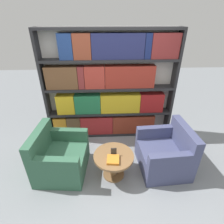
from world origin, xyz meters
The scene contains 7 objects.
ground_plane centered at (0.00, 0.00, 0.00)m, with size 14.00×14.00×0.00m, color gray.
bookshelf centered at (-0.02, 1.33, 1.13)m, with size 2.71×0.30×2.31m.
armchair_left centered at (-0.93, 0.22, 0.29)m, with size 0.89×0.95×0.84m.
armchair_right centered at (0.95, 0.22, 0.29)m, with size 0.87×0.92×0.84m.
coffee_table centered at (0.01, 0.06, 0.33)m, with size 0.67×0.67×0.46m.
table_sign centered at (0.01, 0.06, 0.52)m, with size 0.09×0.06×0.15m.
stray_book centered at (-0.01, -0.06, 0.48)m, with size 0.21×0.22×0.04m.
Camera 1 is at (-0.13, -2.10, 2.49)m, focal length 28.00 mm.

